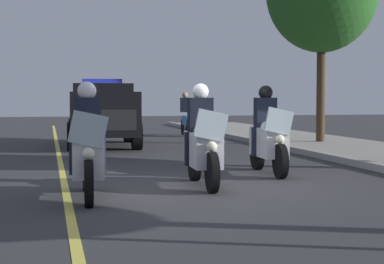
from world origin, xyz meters
name	(u,v)px	position (x,y,z in m)	size (l,w,h in m)	color
ground_plane	(196,187)	(0.00, 0.00, 0.00)	(80.00, 80.00, 0.00)	#333335
lane_stripe_center	(66,191)	(0.00, -2.11, 0.00)	(48.00, 0.12, 0.01)	#E0D14C
police_motorcycle_lead_left	(88,151)	(0.71, -1.81, 0.70)	(2.14, 0.59, 1.72)	black
police_motorcycle_lead_right	(203,145)	(-0.11, 0.14, 0.70)	(2.14, 0.59, 1.72)	black
police_motorcycle_trailing	(268,138)	(-1.48, 1.78, 0.70)	(2.14, 0.59, 1.72)	black
police_suv	(102,111)	(-9.26, -0.75, 1.07)	(4.98, 2.25, 2.05)	black
cyclist_background	(185,114)	(-13.66, 2.78, 0.84)	(1.76, 0.33, 1.69)	black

